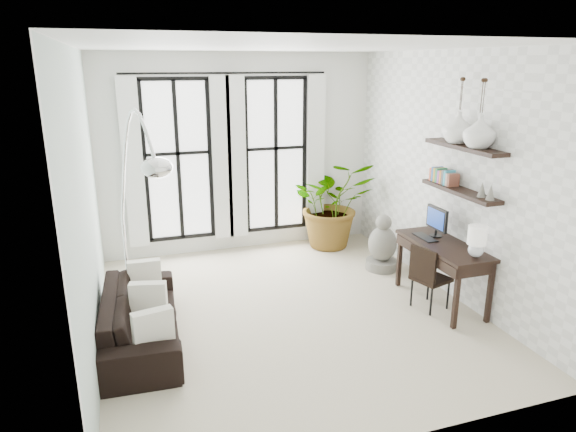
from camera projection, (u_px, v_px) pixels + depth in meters
name	position (u px, v px, depth m)	size (l,w,h in m)	color
floor	(288.00, 311.00, 6.53)	(5.00, 5.00, 0.00)	beige
ceiling	(288.00, 46.00, 5.61)	(5.00, 5.00, 0.00)	white
wall_left	(85.00, 204.00, 5.39)	(5.00, 5.00, 0.00)	#B4C9BE
wall_right	(450.00, 176.00, 6.75)	(5.00, 5.00, 0.00)	white
wall_back	(240.00, 154.00, 8.34)	(4.50, 4.50, 0.00)	white
windows	(229.00, 158.00, 8.23)	(3.26, 0.13, 2.65)	white
wall_shelves	(460.00, 173.00, 6.33)	(0.25, 1.30, 0.60)	black
sofa	(141.00, 317.00, 5.74)	(2.04, 0.80, 0.59)	black
throw_pillows	(149.00, 299.00, 5.71)	(0.40, 1.52, 0.40)	white
plant	(333.00, 203.00, 8.64)	(1.36, 1.18, 1.51)	#2D7228
desk	(445.00, 250.00, 6.48)	(0.59, 1.40, 1.22)	black
desk_chair	(427.00, 274.00, 6.44)	(0.50, 0.50, 0.84)	black
arc_lamp	(135.00, 160.00, 5.85)	(0.76, 1.51, 2.55)	silver
buddha	(382.00, 247.00, 7.75)	(0.48, 0.48, 0.86)	gray
vase_a	(480.00, 132.00, 5.91)	(0.37, 0.37, 0.38)	white
vase_b	(458.00, 128.00, 6.28)	(0.37, 0.37, 0.38)	white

